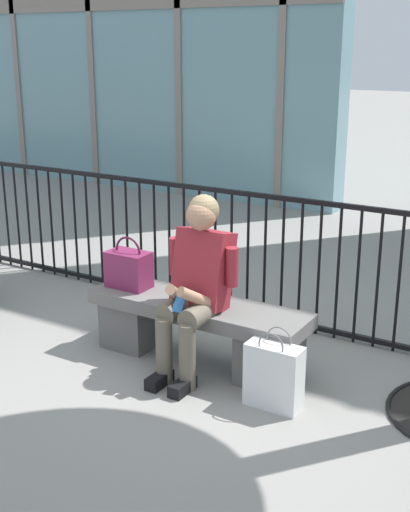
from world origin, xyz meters
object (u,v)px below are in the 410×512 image
(seated_person_with_phone, at_px, (196,281))
(shopping_bag, at_px, (274,375))
(stone_bench, at_px, (198,325))
(handbag_on_bench, at_px, (129,269))

(seated_person_with_phone, relative_size, shopping_bag, 2.37)
(stone_bench, distance_m, shopping_bag, 0.79)
(handbag_on_bench, height_order, shopping_bag, handbag_on_bench)
(seated_person_with_phone, height_order, handbag_on_bench, seated_person_with_phone)
(seated_person_with_phone, bearing_deg, stone_bench, 118.44)
(stone_bench, xyz_separation_m, handbag_on_bench, (-0.58, -0.01, 0.32))
(seated_person_with_phone, xyz_separation_m, shopping_bag, (0.66, -0.16, -0.44))
(stone_bench, height_order, shopping_bag, shopping_bag)
(stone_bench, relative_size, shopping_bag, 3.13)
(stone_bench, height_order, handbag_on_bench, handbag_on_bench)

